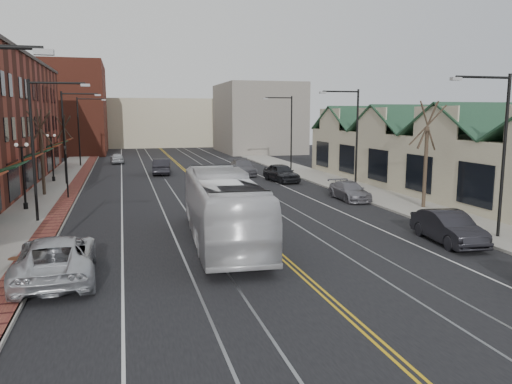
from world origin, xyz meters
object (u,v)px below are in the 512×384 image
transit_bus (223,208)px  parked_suv (56,258)px  parked_car_d (281,173)px  parked_car_b (448,227)px  parked_car_c (349,191)px

transit_bus → parked_suv: (-7.20, -3.77, -0.87)m
parked_car_d → parked_suv: bearing=-132.1°
parked_suv → parked_car_b: size_ratio=1.28×
transit_bus → parked_car_c: transit_bus is taller
parked_car_c → parked_suv: bearing=-143.6°
parked_suv → transit_bus: bearing=-154.9°
transit_bus → parked_car_b: transit_bus is taller
parked_car_b → parked_car_d: 23.19m
transit_bus → parked_car_b: (10.56, -2.96, -0.93)m
parked_car_b → parked_car_c: bearing=92.0°
parked_car_b → parked_car_c: size_ratio=1.04×
parked_suv → parked_car_b: (17.76, 0.81, -0.06)m
parked_car_c → transit_bus: bearing=-139.2°
parked_suv → parked_car_c: size_ratio=1.33×
parked_suv → parked_car_b: bearing=-179.9°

